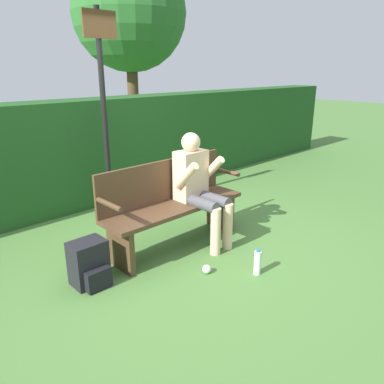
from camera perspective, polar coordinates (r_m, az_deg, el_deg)
ground_plane at (r=4.28m, az=-2.40°, el=-8.16°), size 40.00×40.00×0.00m
hedge_back at (r=5.60m, az=-16.25°, el=5.71°), size 12.00×0.58×1.50m
park_bench at (r=4.13m, az=-3.11°, el=-1.72°), size 1.70×0.45×0.95m
person_seated at (r=4.14m, az=1.01°, el=1.28°), size 0.49×0.65×1.25m
backpack at (r=3.62m, az=-15.34°, el=-10.55°), size 0.32×0.32×0.42m
water_bottle at (r=3.73m, az=9.94°, el=-10.54°), size 0.07×0.07×0.26m
signpost at (r=4.93m, az=-13.33°, el=13.50°), size 0.44×0.09×2.60m
tree at (r=10.71m, az=-9.53°, el=25.24°), size 2.92×2.92×4.69m
litter_crumple at (r=3.73m, az=2.25°, el=-11.66°), size 0.09×0.09×0.09m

